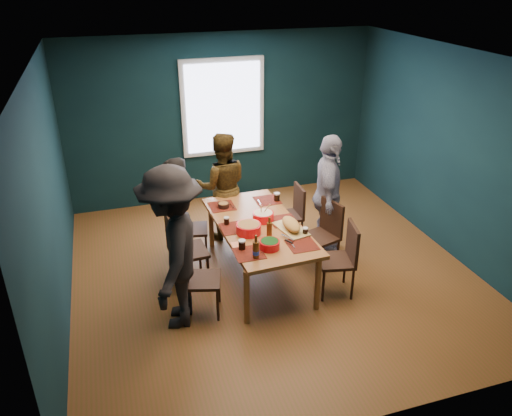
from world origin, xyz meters
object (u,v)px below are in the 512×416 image
Objects in this scene: chair_right_far at (293,210)px; chair_right_near at (343,254)px; chair_left_mid at (180,246)px; bowl_herbs at (270,244)px; person_back at (222,186)px; chair_left_far at (186,224)px; chair_left_near at (194,274)px; person_near_left at (173,249)px; bowl_dumpling at (263,216)px; cutting_board at (291,225)px; chair_right_mid at (325,229)px; person_far_left at (175,217)px; person_right at (328,196)px; dining_table at (259,229)px; bowl_salad at (249,228)px.

chair_right_near is at bearing -83.75° from chair_right_far.
chair_right_near is at bearing -24.84° from chair_left_mid.
chair_right_far reaches higher than bowl_herbs.
chair_left_far is at bearing 45.04° from person_back.
chair_left_near is 0.47m from person_near_left.
bowl_herbs is (-0.14, -0.67, -0.01)m from bowl_dumpling.
person_back is 2.50× the size of cutting_board.
chair_right_mid is at bearing -75.51° from chair_right_far.
chair_left_far is 0.68m from chair_left_mid.
chair_right_mid is at bearing 79.95° from person_far_left.
chair_left_mid is 0.58× the size of person_right.
dining_table is 0.18m from bowl_dumpling.
chair_left_near is at bearing 6.43° from person_far_left.
person_right reaches higher than chair_right_near.
chair_left_mid is at bearing 164.37° from bowl_salad.
person_right is at bearing 13.58° from dining_table.
chair_left_mid is 1.54× the size of cutting_board.
chair_right_far is at bearing 106.97° from chair_right_near.
person_back is 1.74m from bowl_herbs.
chair_left_near is at bearing -179.98° from cutting_board.
person_near_left reaches higher than person_far_left.
person_right is 1.43m from bowl_herbs.
cutting_board is (1.29, -0.67, 0.02)m from person_far_left.
person_right reaches higher than bowl_herbs.
chair_left_far is 1.01× the size of chair_right_far.
chair_left_near is 0.58× the size of person_far_left.
person_back is (0.61, 0.44, 0.28)m from chair_left_far.
cutting_board is at bearing 149.23° from person_right.
bowl_herbs is at bearing -172.69° from chair_right_near.
person_near_left is 1.09m from bowl_herbs.
chair_right_near is 2.09m from person_back.
cutting_board is (-0.52, 0.40, 0.26)m from chair_right_near.
person_far_left is (-0.17, -0.28, 0.27)m from chair_left_far.
chair_right_far is 1.72m from person_far_left.
bowl_dumpling is 0.42m from cutting_board.
bowl_dumpling reaches higher than bowl_salad.
person_near_left is at bearing -107.85° from chair_left_mid.
person_right is at bearing 88.93° from chair_right_near.
person_back reaches higher than chair_left_far.
chair_left_mid is at bearing -158.59° from chair_right_far.
chair_right_far is at bearing 141.07° from person_near_left.
person_near_left is 1.41m from bowl_dumpling.
person_back is 2.00m from person_near_left.
bowl_herbs is 0.51m from cutting_board.
chair_left_far is 0.56× the size of person_far_left.
chair_left_mid is 0.86m from bowl_salad.
chair_left_near is 3.35× the size of bowl_dumpling.
chair_right_near is (1.63, -1.36, 0.03)m from chair_left_far.
dining_table is 1.27× the size of person_far_left.
chair_right_near is at bearing -49.87° from cutting_board.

